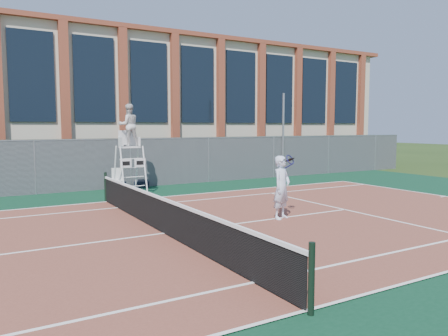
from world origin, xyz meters
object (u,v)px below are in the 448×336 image
steel_pole (283,135)px  umpire_chair (129,128)px  tennis_player (282,187)px  plastic_chair (118,178)px

steel_pole → umpire_chair: steel_pole is taller
steel_pole → umpire_chair: bearing=-169.8°
steel_pole → tennis_player: 11.21m
umpire_chair → plastic_chair: size_ratio=3.68×
plastic_chair → tennis_player: tennis_player is taller
steel_pole → plastic_chair: 9.66m
steel_pole → plastic_chair: bearing=-174.5°
steel_pole → tennis_player: size_ratio=2.43×
tennis_player → steel_pole: bearing=52.1°
umpire_chair → plastic_chair: umpire_chair is taller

